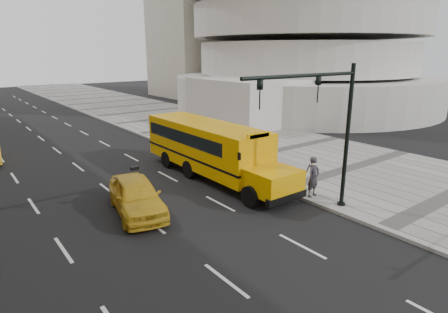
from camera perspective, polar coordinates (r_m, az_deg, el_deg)
ground at (r=20.57m, az=-14.71°, el=-4.31°), size 140.00×140.00×0.00m
sidewalk_museum at (r=27.17m, az=9.20°, el=1.01°), size 12.00×140.00×0.15m
curb_museum at (r=23.33m, az=-1.06°, el=-1.22°), size 0.30×140.00×0.15m
school_bus at (r=21.07m, az=-2.38°, el=1.69°), size 2.96×11.56×3.19m
taxi_near at (r=16.81m, az=-13.20°, el=-5.84°), size 2.79×4.96×1.59m
pedestrian at (r=18.26m, az=13.48°, el=-3.04°), size 0.74×0.52×1.95m
traffic_signal at (r=15.73m, az=15.55°, el=5.03°), size 6.18×0.36×6.40m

